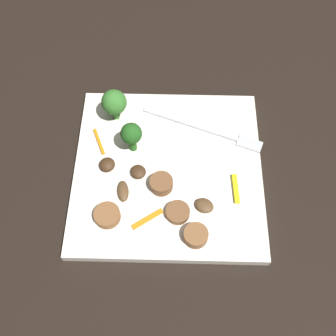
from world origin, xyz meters
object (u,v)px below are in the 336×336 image
Objects in this scene: sausage_slice_2 at (196,236)px; sausage_slice_3 at (178,212)px; mushroom_2 at (138,172)px; broccoli_floret_0 at (114,103)px; sausage_slice_1 at (161,184)px; mushroom_1 at (107,166)px; plate at (168,170)px; pepper_strip_2 at (147,219)px; mushroom_0 at (123,191)px; sausage_slice_0 at (107,215)px; broccoli_floret_1 at (131,135)px; pepper_strip_1 at (99,142)px; fork at (211,131)px; mushroom_3 at (204,205)px; pepper_strip_0 at (236,189)px.

sausage_slice_3 is (-0.02, 0.03, -0.00)m from sausage_slice_2.
broccoli_floret_0 is at bearing 111.86° from mushroom_2.
sausage_slice_1 reaches higher than mushroom_1.
pepper_strip_2 is (-0.02, -0.08, 0.01)m from plate.
mushroom_0 is 1.41× the size of mushroom_1.
mushroom_0 is at bearing 64.22° from sausage_slice_0.
plate is 5.01× the size of broccoli_floret_1.
plate is 8.28× the size of sausage_slice_1.
mushroom_0 is at bearing -56.11° from mushroom_1.
broccoli_floret_1 is 0.05m from mushroom_2.
sausage_slice_0 and mushroom_1 have the same top height.
pepper_strip_2 is at bearing -51.71° from mushroom_1.
sausage_slice_2 is 0.11m from mushroom_0.
pepper_strip_2 is at bearing -167.59° from sausage_slice_3.
broccoli_floret_0 is at bearing 64.24° from pepper_strip_1.
mushroom_1 is (-0.08, -0.00, 0.01)m from plate.
pepper_strip_1 reaches higher than plate.
sausage_slice_0 is at bearing -84.28° from mushroom_1.
pepper_strip_2 is (-0.04, -0.01, -0.00)m from sausage_slice_3.
plate is at bearing -114.04° from fork.
fork and pepper_strip_2 have the same top height.
pepper_strip_1 is (-0.02, -0.04, -0.03)m from broccoli_floret_0.
pepper_strip_1 is (-0.10, 0.04, 0.01)m from plate.
mushroom_1 is at bearing 95.72° from sausage_slice_0.
sausage_slice_3 is 1.43× the size of mushroom_2.
mushroom_3 is (0.09, -0.05, -0.00)m from mushroom_2.
fork is at bearing 23.87° from mushroom_1.
broccoli_floret_1 is 1.52× the size of sausage_slice_0.
pepper_strip_0 is at bearing -51.13° from fork.
sausage_slice_2 reaches higher than mushroom_3.
pepper_strip_2 is (0.03, -0.04, -0.00)m from mushroom_0.
broccoli_floret_1 reaches higher than mushroom_0.
plate is 5.83× the size of pepper_strip_1.
mushroom_3 is (0.01, 0.04, -0.00)m from sausage_slice_2.
mushroom_3 is at bearing 14.89° from pepper_strip_2.
pepper_strip_2 is at bearing 159.53° from sausage_slice_2.
mushroom_1 is 0.14m from mushroom_3.
sausage_slice_1 is at bearing 122.45° from sausage_slice_2.
plate is 1.48× the size of fork.
sausage_slice_3 reaches higher than mushroom_3.
sausage_slice_1 reaches higher than plate.
mushroom_3 is 0.08m from pepper_strip_2.
broccoli_floret_0 reaches higher than pepper_strip_0.
sausage_slice_0 is at bearing -89.33° from broccoli_floret_0.
sausage_slice_2 is (0.11, -0.18, -0.03)m from broccoli_floret_0.
mushroom_2 reaches higher than pepper_strip_1.
plate is at bearing 161.24° from pepper_strip_0.
sausage_slice_3 is at bearing -47.11° from mushroom_2.
mushroom_1 is 1.00× the size of mushroom_2.
broccoli_floret_0 is at bearing 90.67° from sausage_slice_0.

